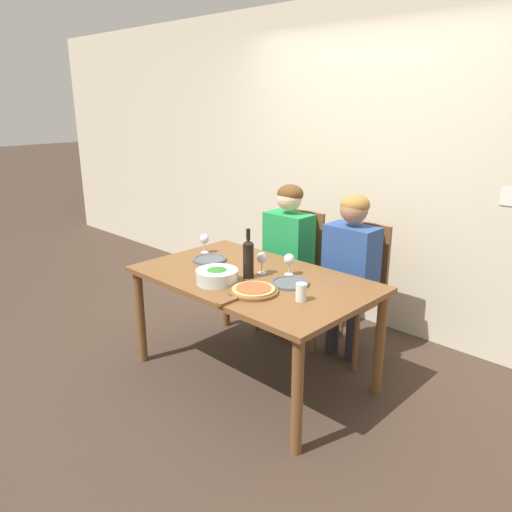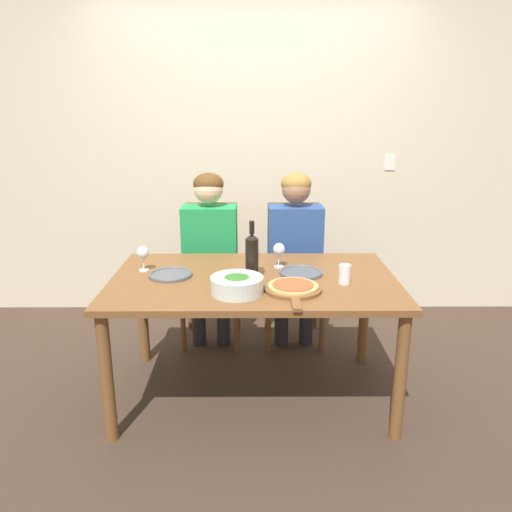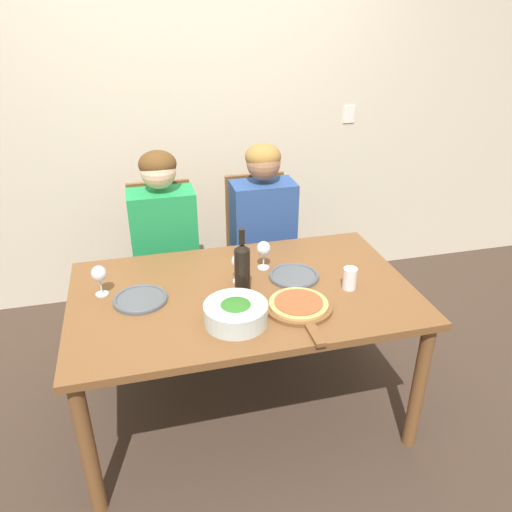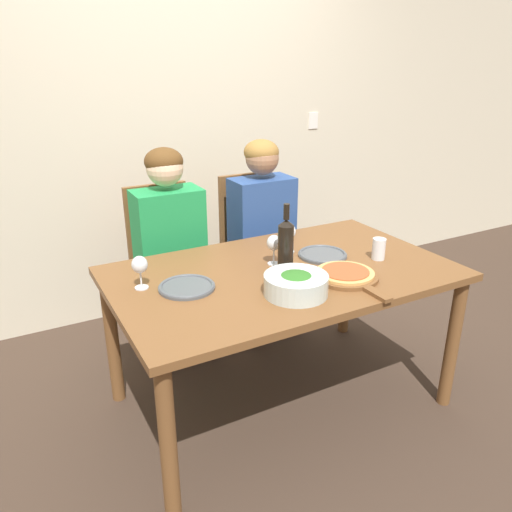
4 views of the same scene
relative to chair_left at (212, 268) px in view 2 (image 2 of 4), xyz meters
name	(u,v)px [view 2 (image 2 of 4)]	position (x,y,z in m)	size (l,w,h in m)	color
ground_plane	(255,393)	(0.31, -0.83, -0.54)	(40.00, 40.00, 0.00)	#3D2D23
back_wall	(254,150)	(0.31, 0.57, 0.81)	(10.00, 0.06, 2.70)	beige
dining_table	(254,291)	(0.31, -0.83, 0.13)	(1.61, 0.97, 0.75)	brown
chair_left	(212,268)	(0.00, 0.00, 0.00)	(0.42, 0.42, 1.01)	brown
chair_right	(294,268)	(0.60, 0.00, 0.00)	(0.42, 0.42, 1.01)	brown
person_woman	(210,243)	(0.00, -0.12, 0.22)	(0.47, 0.51, 1.25)	#28282D
person_man	(296,243)	(0.60, -0.12, 0.22)	(0.47, 0.51, 1.25)	#28282D
wine_bottle	(253,256)	(0.30, -0.87, 0.35)	(0.07, 0.07, 0.34)	black
broccoli_bowl	(238,285)	(0.22, -1.08, 0.26)	(0.28, 0.28, 0.10)	silver
dinner_plate_left	(171,275)	(-0.17, -0.80, 0.22)	(0.25, 0.25, 0.02)	#4C5156
dinner_plate_right	(302,272)	(0.58, -0.77, 0.22)	(0.25, 0.25, 0.02)	#4C5156
pizza_on_board	(294,288)	(0.52, -1.05, 0.23)	(0.31, 0.45, 0.04)	brown
wine_glass_left	(144,254)	(-0.34, -0.70, 0.32)	(0.07, 0.07, 0.15)	silver
wine_glass_right	(280,251)	(0.46, -0.64, 0.32)	(0.07, 0.07, 0.15)	silver
wine_glass_centre	(255,256)	(0.31, -0.74, 0.32)	(0.07, 0.07, 0.15)	silver
water_tumbler	(346,274)	(0.81, -0.93, 0.27)	(0.07, 0.07, 0.11)	silver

